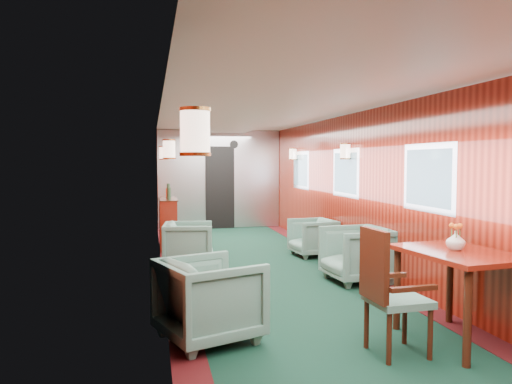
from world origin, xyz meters
The scene contains 12 objects.
room centered at (0.00, 0.00, 1.63)m, with size 12.00×12.10×2.40m.
bulkhead centered at (0.00, 5.91, 1.18)m, with size 2.98×0.17×2.39m.
windows_right centered at (1.49, 0.25, 1.45)m, with size 0.02×8.60×0.80m.
wall_sconces centered at (0.00, 0.57, 1.79)m, with size 2.97×7.97×0.25m.
dining_table centered at (1.07, -2.24, 0.70)m, with size 0.90×1.20×0.84m.
side_chair centered at (0.30, -2.39, 0.59)m, with size 0.51×0.54×1.08m.
credenza centered at (-1.34, 3.30, 0.48)m, with size 0.33×1.05×1.22m.
flower_vase centered at (1.06, -2.20, 0.92)m, with size 0.17×0.17×0.17m, color beige.
armchair_left_near centered at (-1.13, -1.74, 0.38)m, with size 0.81×0.84×0.76m, color #214E48.
armchair_left_far centered at (-1.08, 1.57, 0.35)m, with size 0.74×0.76×0.69m, color #214E48.
armchair_right_near centered at (1.10, 0.09, 0.38)m, with size 0.81×0.83×0.75m, color #214E48.
armchair_right_far centered at (1.09, 1.97, 0.32)m, with size 0.69×0.71×0.65m, color #214E48.
Camera 1 is at (-1.63, -6.21, 1.64)m, focal length 35.00 mm.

